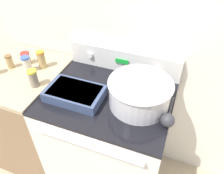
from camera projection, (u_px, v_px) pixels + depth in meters
name	position (u px, v px, depth m)	size (l,w,h in m)	color
kitchen_wall	(128.00, 19.00, 1.36)	(8.00, 0.05, 2.50)	silver
stove_range	(109.00, 140.00, 1.63)	(0.78, 0.66, 0.90)	silver
control_panel	(123.00, 60.00, 1.49)	(0.78, 0.07, 0.16)	silver
side_counter	(34.00, 116.00, 1.80)	(0.55, 0.63, 0.92)	#896B4C
mixing_bowl	(140.00, 92.00, 1.23)	(0.37, 0.37, 0.16)	silver
casserole_dish	(75.00, 93.00, 1.30)	(0.34, 0.21, 0.06)	#38476B
ladle	(168.00, 119.00, 1.14)	(0.08, 0.26, 0.08)	#333338
spice_jar_yellow_cap	(33.00, 78.00, 1.35)	(0.06, 0.06, 0.12)	gray
spice_jar_orange_cap	(42.00, 59.00, 1.51)	(0.06, 0.06, 0.13)	tan
spice_jar_blue_cap	(27.00, 64.00, 1.47)	(0.06, 0.06, 0.12)	beige
spice_jar_red_cap	(26.00, 58.00, 1.55)	(0.06, 0.06, 0.09)	gray
spice_jar_brown_cap	(10.00, 62.00, 1.51)	(0.05, 0.05, 0.10)	tan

